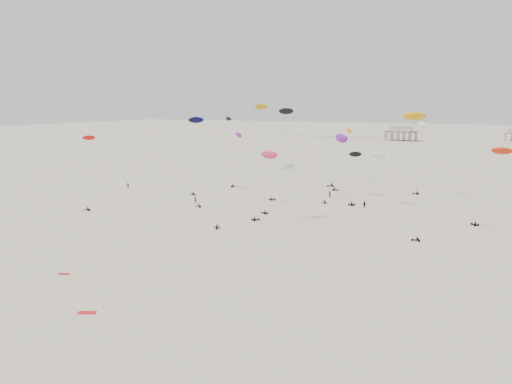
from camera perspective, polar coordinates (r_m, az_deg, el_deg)
The scene contains 25 objects.
ground_plane at distance 214.30m, azimuth 12.68°, elevation 2.97°, with size 900.00×900.00×0.00m, color beige.
pavilion_main at distance 362.80m, azimuth 16.24°, elevation 6.34°, with size 21.00×13.00×9.80m.
pavilion_small at distance 389.00m, azimuth 27.20°, elevation 5.75°, with size 9.00×7.00×8.00m.
pier_fence at distance 374.36m, azimuth 8.28°, elevation 6.21°, with size 80.20×0.20×1.50m.
rig_0 at distance 110.41m, azimuth 0.64°, elevation 3.10°, with size 9.37×15.84×19.76m.
rig_1 at distance 112.84m, azimuth 2.62°, elevation 1.15°, with size 7.88×9.60×13.38m.
rig_2 at distance 126.74m, azimuth 0.66°, elevation 6.89°, with size 9.67×15.46×27.97m.
rig_3 at distance 158.01m, azimuth -3.00°, elevation 5.55°, with size 6.13×7.22×21.77m.
rig_4 at distance 129.54m, azimuth -2.88°, elevation 5.01°, with size 8.89×13.79×20.44m.
rig_5 at distance 134.86m, azimuth 3.08°, elevation 6.81°, with size 5.20×6.76×24.73m.
rig_6 at distance 152.13m, azimuth -6.93°, elevation 6.81°, with size 9.60×14.95×23.47m.
rig_7 at distance 132.66m, azimuth -18.60°, elevation 3.17°, with size 8.47×10.09×18.61m.
rig_8 at distance 149.90m, azimuth 18.37°, elevation 6.14°, with size 4.23×5.14×20.94m.
rig_9 at distance 153.22m, azimuth 9.99°, elevation 4.33°, with size 4.46×9.22×18.45m.
rig_10 at distance 163.34m, azimuth 10.41°, elevation 3.17°, with size 8.24×13.11×14.25m.
rig_11 at distance 107.98m, azimuth 17.68°, elevation 6.68°, with size 6.55×14.50×25.56m.
rig_12 at distance 141.02m, azimuth 9.59°, elevation 5.54°, with size 5.64×16.64×19.45m.
rig_13 at distance 132.09m, azimuth 13.39°, elevation 3.33°, with size 8.88×9.59×14.52m.
rig_14 at distance 126.94m, azimuth 25.92°, elevation 3.16°, with size 7.85×16.69×20.25m.
spectator_0 at distance 131.99m, azimuth -6.93°, elevation -1.25°, with size 0.75×0.51×2.06m, color black.
spectator_1 at distance 127.62m, azimuth 12.28°, elevation -1.81°, with size 1.02×0.59×2.09m, color black.
spectator_2 at distance 158.59m, azimuth -14.42°, elevation 0.42°, with size 1.24×0.67×2.10m, color black.
spectator_3 at distance 139.87m, azimuth 8.42°, elevation -0.64°, with size 0.84×0.57×2.30m, color black.
grounded_kite_a at distance 67.77m, azimuth -18.75°, elevation -12.95°, with size 2.20×0.90×0.08m, color red.
grounded_kite_b at distance 83.14m, azimuth -21.11°, elevation -8.75°, with size 1.80×0.70×0.07m, color #B6130B.
Camera 1 is at (44.38, -8.04, 26.00)m, focal length 35.00 mm.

